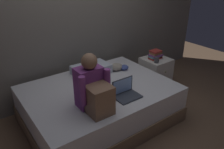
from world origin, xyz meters
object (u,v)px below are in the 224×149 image
Objects in this scene: person_sitting at (93,89)px; nightstand at (155,74)px; bed at (100,104)px; book_stack at (155,55)px; clothes_pile at (119,67)px; mug at (157,60)px; laptop at (126,92)px; pillow at (91,69)px.

nightstand is at bearing 18.92° from person_sitting.
nightstand is at bearing 7.69° from bed.
clothes_pile is (-0.72, 0.10, -0.08)m from book_stack.
book_stack is 2.49× the size of mug.
clothes_pile is at bearing 171.68° from book_stack.
nightstand is at bearing 26.20° from laptop.
person_sitting is 1.70m from book_stack.
bed is 8.92× the size of book_stack.
person_sitting is (-0.32, -0.38, 0.52)m from bed.
person_sitting is 1.56m from mug.
person_sitting reaches higher than bed.
clothes_pile is at bearing 37.38° from person_sitting.
book_stack is (1.13, 0.58, 0.08)m from laptop.
bed is at bearing -177.27° from mug.
laptop is at bearing -90.34° from pillow.
pillow reaches higher than clothes_pile.
person_sitting reaches higher than nightstand.
bed is 3.05× the size of person_sitting.
clothes_pile is (0.41, -0.16, -0.01)m from pillow.
bed is 6.25× the size of laptop.
mug is (-0.11, -0.13, -0.03)m from book_stack.
person_sitting is (-1.62, -0.56, 0.49)m from nightstand.
book_stack is at bearing -13.09° from pillow.
laptop is 1.14× the size of clothes_pile.
nightstand is 0.80m from clothes_pile.
laptop is (-1.16, -0.57, 0.29)m from nightstand.
nightstand is 0.90× the size of person_sitting.
nightstand is 1.22m from pillow.
clothes_pile is at bearing -20.95° from pillow.
pillow is 6.22× the size of mug.
laptop is at bearing -69.94° from bed.
bed is at bearing 110.06° from laptop.
pillow is at bearing 166.59° from nightstand.
bed is at bearing -172.31° from nightstand.
bed is at bearing -108.28° from pillow.
nightstand is (1.30, 0.18, 0.03)m from bed.
laptop is (0.14, -0.39, 0.32)m from bed.
bed is 1.35m from book_stack.
nightstand is 0.37m from book_stack.
person_sitting is at bearing -161.08° from nightstand.
book_stack is (-0.02, 0.01, 0.37)m from nightstand.
person_sitting reaches higher than pillow.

